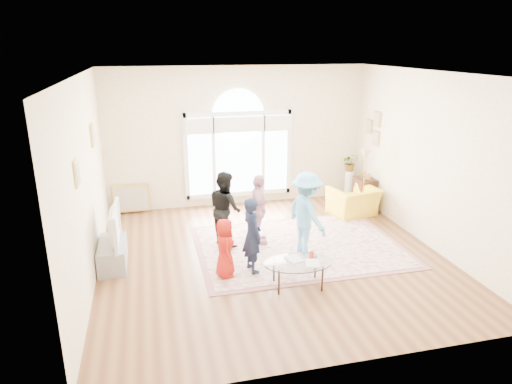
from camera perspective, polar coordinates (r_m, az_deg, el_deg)
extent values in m
plane|color=#58331D|center=(8.29, 2.01, -8.05)|extent=(6.00, 6.00, 0.00)
plane|color=#FAEAC0|center=(10.57, -2.25, 6.86)|extent=(6.00, 0.00, 6.00)
plane|color=#FAEAC0|center=(5.06, 11.30, -6.12)|extent=(6.00, 0.00, 6.00)
plane|color=#FAEAC0|center=(7.52, -20.47, 1.11)|extent=(0.00, 6.00, 6.00)
plane|color=#FAEAC0|center=(8.99, 20.94, 3.68)|extent=(0.00, 6.00, 6.00)
plane|color=white|center=(7.46, 2.28, 14.61)|extent=(6.00, 6.00, 0.00)
cube|color=white|center=(10.87, -2.12, -0.18)|extent=(2.50, 0.08, 0.10)
cube|color=white|center=(10.44, -2.24, 9.78)|extent=(2.50, 0.08, 0.10)
cube|color=white|center=(10.45, -8.77, 4.29)|extent=(0.10, 0.08, 2.00)
cube|color=white|center=(10.91, 4.13, 5.03)|extent=(0.10, 0.08, 2.00)
cube|color=#C6E2FF|center=(10.48, -7.00, 4.41)|extent=(0.55, 0.02, 1.80)
cube|color=#C6E2FF|center=(10.82, 2.49, 4.95)|extent=(0.55, 0.02, 1.80)
cube|color=#C6E2FF|center=(10.62, -2.18, 4.70)|extent=(1.10, 0.02, 1.80)
cylinder|color=#C6E2FF|center=(10.45, -2.24, 9.51)|extent=(1.20, 0.02, 1.20)
cube|color=white|center=(10.51, -5.31, 4.50)|extent=(0.07, 0.04, 1.80)
cube|color=white|center=(10.73, 0.90, 4.86)|extent=(0.07, 0.04, 1.80)
cube|color=white|center=(10.26, -7.10, 8.22)|extent=(0.65, 0.12, 0.35)
cube|color=white|center=(10.40, -2.14, 8.47)|extent=(1.20, 0.12, 0.35)
cube|color=white|center=(10.61, 2.66, 8.65)|extent=(0.65, 0.12, 0.35)
cube|color=tan|center=(8.67, -19.79, 6.71)|extent=(0.03, 0.34, 0.40)
cube|color=#ADA38E|center=(8.66, -19.67, 6.72)|extent=(0.01, 0.28, 0.34)
cube|color=tan|center=(6.55, -21.50, 2.24)|extent=(0.03, 0.30, 0.36)
cube|color=#ADA38E|center=(6.55, -21.35, 2.26)|extent=(0.01, 0.24, 0.30)
cube|color=tan|center=(10.61, 14.97, 8.78)|extent=(0.03, 0.28, 0.34)
cube|color=#ADA38E|center=(10.60, 14.88, 8.78)|extent=(0.01, 0.22, 0.28)
cube|color=tan|center=(10.68, 14.78, 6.51)|extent=(0.03, 0.28, 0.34)
cube|color=#ADA38E|center=(10.67, 14.70, 6.51)|extent=(0.01, 0.22, 0.28)
cube|color=tan|center=(10.95, 14.02, 8.01)|extent=(0.03, 0.26, 0.32)
cube|color=#ADA38E|center=(10.94, 13.93, 8.01)|extent=(0.01, 0.20, 0.26)
cube|color=beige|center=(8.69, 5.42, -6.77)|extent=(3.60, 2.60, 0.02)
cube|color=#945E60|center=(8.69, 5.42, -6.80)|extent=(3.80, 2.80, 0.01)
cube|color=gray|center=(8.25, -17.47, -7.44)|extent=(0.45, 1.00, 0.42)
imported|color=black|center=(8.05, -17.82, -4.03)|extent=(0.15, 1.11, 0.64)
cube|color=#4D9FCB|center=(8.04, -17.18, -3.98)|extent=(0.02, 0.91, 0.52)
ellipsoid|color=silver|center=(7.18, 5.28, -8.81)|extent=(1.12, 0.77, 0.02)
cylinder|color=black|center=(7.53, 7.43, -9.36)|extent=(0.03, 0.03, 0.40)
cylinder|color=black|center=(7.38, 2.26, -9.81)|extent=(0.03, 0.03, 0.40)
cylinder|color=black|center=(7.20, 8.30, -10.75)|extent=(0.03, 0.03, 0.40)
cylinder|color=black|center=(7.04, 2.88, -11.26)|extent=(0.03, 0.03, 0.40)
imported|color=#B2A58C|center=(7.18, 4.05, -8.57)|extent=(0.29, 0.34, 0.03)
imported|color=#B2A58C|center=(7.13, 6.21, -8.87)|extent=(0.28, 0.34, 0.02)
cylinder|color=red|center=(7.29, 6.99, -7.82)|extent=(0.07, 0.07, 0.12)
imported|color=yellow|center=(10.35, 12.08, -1.15)|extent=(1.13, 1.04, 0.63)
cube|color=black|center=(10.88, 13.38, -0.10)|extent=(0.40, 0.50, 0.70)
cylinder|color=black|center=(10.46, 13.01, -2.79)|extent=(0.20, 0.20, 0.02)
cylinder|color=#B68845|center=(10.25, 13.27, 0.69)|extent=(0.02, 0.02, 1.35)
cone|color=#CCB284|center=(10.06, 13.57, 4.63)|extent=(0.30, 0.30, 0.22)
cylinder|color=white|center=(11.43, 11.53, 0.89)|extent=(0.20, 0.20, 0.70)
imported|color=#33722D|center=(11.28, 11.71, 3.65)|extent=(0.43, 0.38, 0.43)
cube|color=tan|center=(10.72, -15.15, -2.50)|extent=(0.80, 0.14, 0.62)
imported|color=#AC1911|center=(7.41, -3.91, -6.99)|extent=(0.32, 0.48, 0.99)
imported|color=#151C35|center=(7.50, -0.49, -5.40)|extent=(0.40, 0.52, 1.28)
imported|color=black|center=(8.51, -3.88, -2.05)|extent=(0.72, 0.82, 1.41)
imported|color=#D696AB|center=(8.53, 0.33, -2.22)|extent=(0.43, 0.82, 1.34)
imported|color=#65B7E6|center=(8.17, 6.38, -2.65)|extent=(0.81, 1.09, 1.51)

